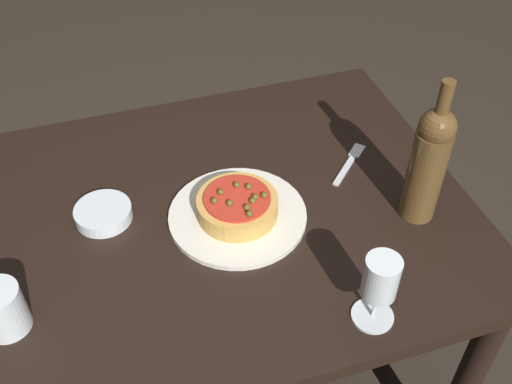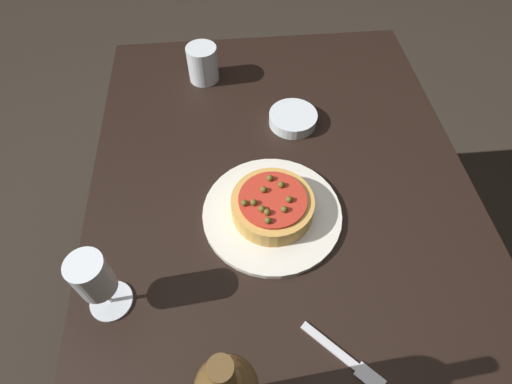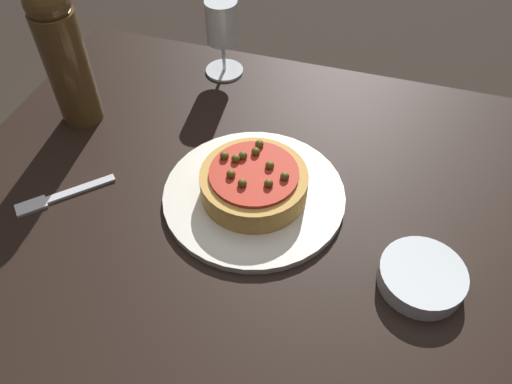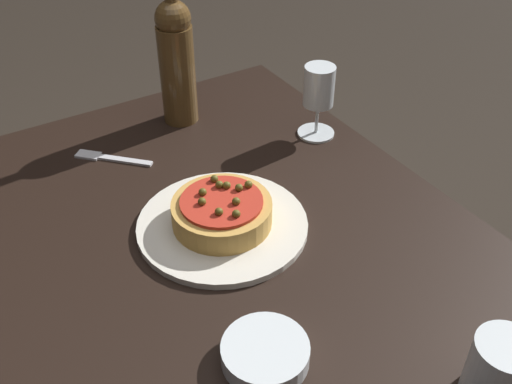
{
  "view_description": "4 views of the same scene",
  "coord_description": "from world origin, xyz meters",
  "px_view_note": "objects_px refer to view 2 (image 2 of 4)",
  "views": [
    {
      "loc": [
        0.16,
        0.89,
        1.65
      ],
      "look_at": [
        -0.13,
        -0.01,
        0.76
      ],
      "focal_mm": 42.0,
      "sensor_mm": 36.0,
      "label": 1
    },
    {
      "loc": [
        -0.53,
        0.11,
        1.45
      ],
      "look_at": [
        -0.08,
        0.07,
        0.82
      ],
      "focal_mm": 28.0,
      "sensor_mm": 36.0,
      "label": 2
    },
    {
      "loc": [
        0.08,
        -0.48,
        1.35
      ],
      "look_at": [
        -0.06,
        0.02,
        0.77
      ],
      "focal_mm": 35.0,
      "sensor_mm": 36.0,
      "label": 3
    },
    {
      "loc": [
        0.62,
        -0.33,
        1.41
      ],
      "look_at": [
        -0.03,
        0.08,
        0.82
      ],
      "focal_mm": 42.0,
      "sensor_mm": 36.0,
      "label": 4
    }
  ],
  "objects_px": {
    "dinner_plate": "(272,213)",
    "side_bowl": "(293,119)",
    "water_cup": "(203,64)",
    "fork": "(347,359)",
    "pizza": "(272,205)",
    "dining_table": "(280,211)",
    "wine_glass": "(93,278)"
  },
  "relations": [
    {
      "from": "pizza",
      "to": "fork",
      "type": "distance_m",
      "value": 0.32
    },
    {
      "from": "dining_table",
      "to": "water_cup",
      "type": "bearing_deg",
      "value": 22.69
    },
    {
      "from": "pizza",
      "to": "wine_glass",
      "type": "relative_size",
      "value": 1.1
    },
    {
      "from": "water_cup",
      "to": "dining_table",
      "type": "bearing_deg",
      "value": -157.31
    },
    {
      "from": "wine_glass",
      "to": "water_cup",
      "type": "xyz_separation_m",
      "value": [
        0.63,
        -0.18,
        -0.05
      ]
    },
    {
      "from": "water_cup",
      "to": "side_bowl",
      "type": "height_order",
      "value": "water_cup"
    },
    {
      "from": "pizza",
      "to": "side_bowl",
      "type": "relative_size",
      "value": 1.41
    },
    {
      "from": "dining_table",
      "to": "water_cup",
      "type": "relative_size",
      "value": 11.92
    },
    {
      "from": "pizza",
      "to": "fork",
      "type": "relative_size",
      "value": 1.33
    },
    {
      "from": "dinner_plate",
      "to": "wine_glass",
      "type": "bearing_deg",
      "value": 116.97
    },
    {
      "from": "wine_glass",
      "to": "water_cup",
      "type": "distance_m",
      "value": 0.66
    },
    {
      "from": "wine_glass",
      "to": "fork",
      "type": "distance_m",
      "value": 0.44
    },
    {
      "from": "dinner_plate",
      "to": "wine_glass",
      "type": "relative_size",
      "value": 1.89
    },
    {
      "from": "water_cup",
      "to": "side_bowl",
      "type": "xyz_separation_m",
      "value": [
        -0.2,
        -0.22,
        -0.03
      ]
    },
    {
      "from": "dinner_plate",
      "to": "pizza",
      "type": "relative_size",
      "value": 1.72
    },
    {
      "from": "dinner_plate",
      "to": "fork",
      "type": "bearing_deg",
      "value": -163.19
    },
    {
      "from": "side_bowl",
      "to": "dinner_plate",
      "type": "bearing_deg",
      "value": 162.58
    },
    {
      "from": "dinner_plate",
      "to": "water_cup",
      "type": "height_order",
      "value": "water_cup"
    },
    {
      "from": "dining_table",
      "to": "pizza",
      "type": "bearing_deg",
      "value": 156.21
    },
    {
      "from": "dining_table",
      "to": "dinner_plate",
      "type": "height_order",
      "value": "dinner_plate"
    },
    {
      "from": "dinner_plate",
      "to": "pizza",
      "type": "bearing_deg",
      "value": 125.31
    },
    {
      "from": "dinner_plate",
      "to": "side_bowl",
      "type": "distance_m",
      "value": 0.28
    },
    {
      "from": "wine_glass",
      "to": "fork",
      "type": "bearing_deg",
      "value": -109.09
    },
    {
      "from": "dinner_plate",
      "to": "side_bowl",
      "type": "relative_size",
      "value": 2.44
    },
    {
      "from": "pizza",
      "to": "water_cup",
      "type": "distance_m",
      "value": 0.49
    },
    {
      "from": "side_bowl",
      "to": "wine_glass",
      "type": "bearing_deg",
      "value": 137.05
    },
    {
      "from": "dinner_plate",
      "to": "water_cup",
      "type": "distance_m",
      "value": 0.49
    },
    {
      "from": "dining_table",
      "to": "pizza",
      "type": "xyz_separation_m",
      "value": [
        -0.07,
        0.03,
        0.14
      ]
    },
    {
      "from": "dinner_plate",
      "to": "pizza",
      "type": "distance_m",
      "value": 0.03
    },
    {
      "from": "wine_glass",
      "to": "pizza",
      "type": "bearing_deg",
      "value": -63.03
    },
    {
      "from": "water_cup",
      "to": "side_bowl",
      "type": "relative_size",
      "value": 0.8
    },
    {
      "from": "wine_glass",
      "to": "fork",
      "type": "height_order",
      "value": "wine_glass"
    }
  ]
}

